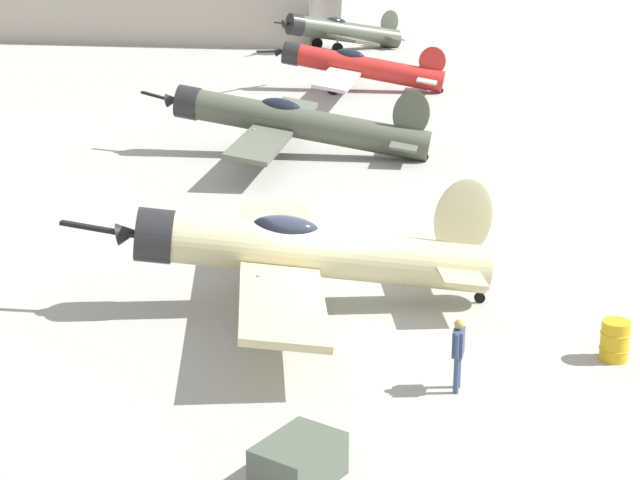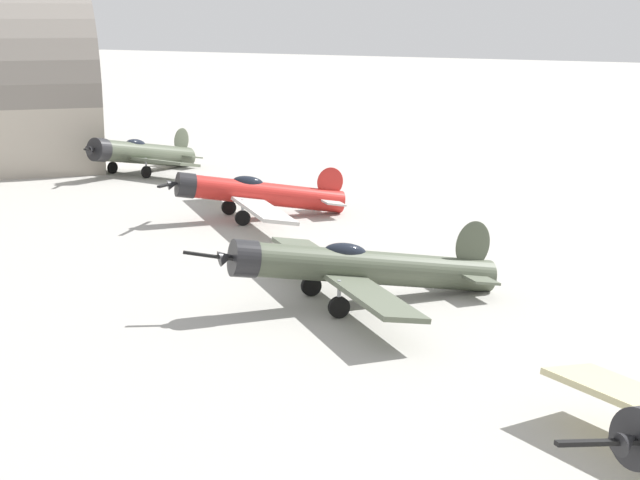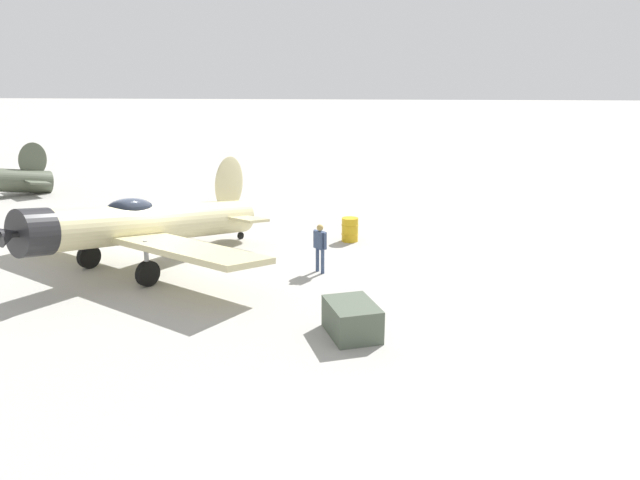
{
  "view_description": "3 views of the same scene",
  "coord_description": "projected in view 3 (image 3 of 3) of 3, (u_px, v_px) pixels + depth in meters",
  "views": [
    {
      "loc": [
        -13.08,
        -20.94,
        9.71
      ],
      "look_at": [
        0.0,
        0.0,
        1.8
      ],
      "focal_mm": 57.78,
      "sensor_mm": 36.0,
      "label": 1
    },
    {
      "loc": [
        -24.23,
        -1.82,
        10.83
      ],
      "look_at": [
        10.69,
        18.23,
        1.6
      ],
      "focal_mm": 56.13,
      "sensor_mm": 36.0,
      "label": 2
    },
    {
      "loc": [
        -18.15,
        -7.99,
        6.03
      ],
      "look_at": [
        -0.11,
        -5.65,
        1.1
      ],
      "focal_mm": 32.69,
      "sensor_mm": 36.0,
      "label": 3
    }
  ],
  "objects": [
    {
      "name": "airplane_foreground",
      "position": [
        142.0,
        225.0,
        19.16
      ],
      "size": [
        9.92,
        10.42,
        3.43
      ],
      "rotation": [
        0.0,
        0.0,
        2.65
      ],
      "color": "beige",
      "rests_on": "ground_plane"
    },
    {
      "name": "fuel_drum",
      "position": [
        350.0,
        230.0,
        22.78
      ],
      "size": [
        0.68,
        0.68,
        0.93
      ],
      "color": "gold",
      "rests_on": "ground_plane"
    },
    {
      "name": "equipment_crate",
      "position": [
        352.0,
        319.0,
        14.31
      ],
      "size": [
        1.87,
        1.63,
        0.82
      ],
      "rotation": [
        0.0,
        0.0,
        0.4
      ],
      "color": "#4C5647",
      "rests_on": "ground_plane"
    },
    {
      "name": "ground_crew_mechanic",
      "position": [
        320.0,
        244.0,
        18.88
      ],
      "size": [
        0.48,
        0.46,
        1.62
      ],
      "rotation": [
        0.0,
        0.0,
        2.33
      ],
      "color": "#384766",
      "rests_on": "ground_plane"
    },
    {
      "name": "ground_plane",
      "position": [
        157.0,
        265.0,
        19.94
      ],
      "size": [
        400.0,
        400.0,
        0.0
      ],
      "primitive_type": "plane",
      "color": "#A8A59E"
    }
  ]
}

